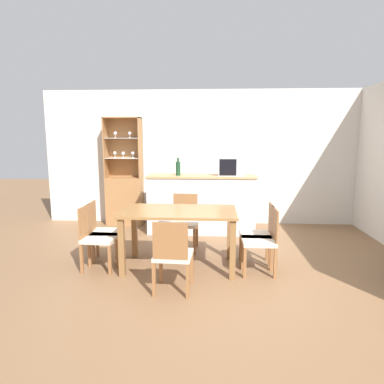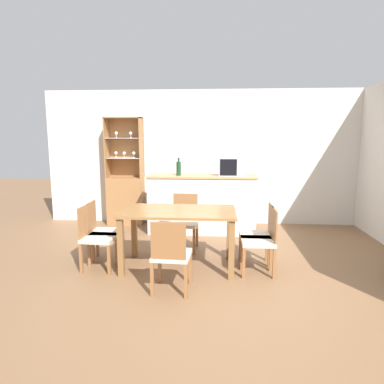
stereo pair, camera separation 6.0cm
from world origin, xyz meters
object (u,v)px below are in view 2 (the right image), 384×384
at_px(dining_table, 178,219).
at_px(microwave, 232,167).
at_px(dining_chair_side_right_near, 261,240).
at_px(wine_bottle, 179,168).
at_px(display_cabinet, 126,192).
at_px(dining_chair_head_far, 184,222).
at_px(dining_chair_side_left_near, 97,237).
at_px(dining_chair_side_left_far, 103,232).
at_px(dining_chair_head_near, 171,255).
at_px(dining_chair_side_right_far, 259,235).

bearing_deg(dining_table, microwave, 65.87).
distance_m(dining_chair_side_right_near, wine_bottle, 2.23).
height_order(display_cabinet, dining_chair_head_far, display_cabinet).
bearing_deg(microwave, dining_chair_side_left_near, -135.12).
relative_size(dining_chair_side_left_near, dining_chair_side_left_far, 1.00).
xyz_separation_m(dining_chair_side_left_near, wine_bottle, (0.87, 1.73, 0.72)).
relative_size(dining_table, wine_bottle, 4.73).
height_order(dining_chair_side_left_near, wine_bottle, wine_bottle).
xyz_separation_m(display_cabinet, dining_chair_head_far, (1.26, -1.44, -0.20)).
bearing_deg(dining_chair_side_left_far, dining_table, 80.89).
bearing_deg(display_cabinet, dining_chair_side_left_far, -83.85).
height_order(dining_chair_head_far, dining_chair_head_near, same).
distance_m(dining_chair_side_left_near, dining_chair_side_right_far, 2.10).
height_order(dining_table, dining_chair_side_right_near, dining_chair_side_right_near).
xyz_separation_m(dining_chair_head_far, dining_chair_side_right_near, (1.04, -0.84, 0.00)).
xyz_separation_m(dining_chair_side_right_near, dining_chair_side_right_far, (0.00, 0.24, 0.00)).
xyz_separation_m(dining_table, dining_chair_head_near, (-0.00, -0.72, -0.22)).
height_order(dining_chair_head_near, dining_chair_side_right_near, same).
relative_size(dining_chair_head_far, wine_bottle, 2.67).
bearing_deg(dining_chair_head_near, wine_bottle, 97.40).
height_order(dining_chair_side_left_far, dining_chair_head_near, same).
distance_m(dining_chair_head_far, wine_bottle, 1.16).
height_order(dining_chair_side_left_near, dining_chair_side_left_far, same).
relative_size(dining_chair_head_far, dining_chair_side_right_far, 1.00).
relative_size(dining_chair_side_right_far, microwave, 1.85).
relative_size(display_cabinet, dining_chair_side_right_near, 2.47).
bearing_deg(display_cabinet, dining_chair_head_near, -66.40).
height_order(dining_chair_side_right_far, wine_bottle, wine_bottle).
distance_m(dining_table, dining_chair_side_right_near, 1.07).
bearing_deg(dining_chair_side_right_far, wine_bottle, 39.51).
distance_m(microwave, wine_bottle, 0.91).
xyz_separation_m(microwave, wine_bottle, (-0.91, -0.04, -0.03)).
distance_m(dining_table, dining_chair_side_right_far, 1.07).
bearing_deg(dining_chair_side_left_near, dining_chair_side_right_near, 93.46).
bearing_deg(display_cabinet, dining_chair_side_right_far, -41.50).
height_order(dining_chair_side_left_near, dining_chair_side_right_near, same).
distance_m(dining_chair_head_near, wine_bottle, 2.45).
height_order(display_cabinet, microwave, display_cabinet).
bearing_deg(dining_chair_side_left_near, dining_chair_side_left_far, -176.47).
height_order(dining_chair_side_right_far, microwave, microwave).
bearing_deg(dining_chair_side_left_far, dining_chair_side_left_near, -2.51).
relative_size(dining_chair_side_left_near, dining_chair_head_near, 1.00).
distance_m(dining_table, dining_chair_side_left_near, 1.07).
bearing_deg(microwave, display_cabinet, 165.90).
bearing_deg(dining_chair_head_near, display_cabinet, 116.89).
xyz_separation_m(dining_chair_side_right_near, wine_bottle, (-1.21, 1.73, 0.72)).
height_order(dining_table, dining_chair_side_left_far, dining_chair_side_left_far).
height_order(dining_table, dining_chair_side_right_far, dining_chair_side_right_far).
bearing_deg(dining_chair_head_near, dining_table, 93.09).
distance_m(display_cabinet, dining_chair_side_right_far, 3.08).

